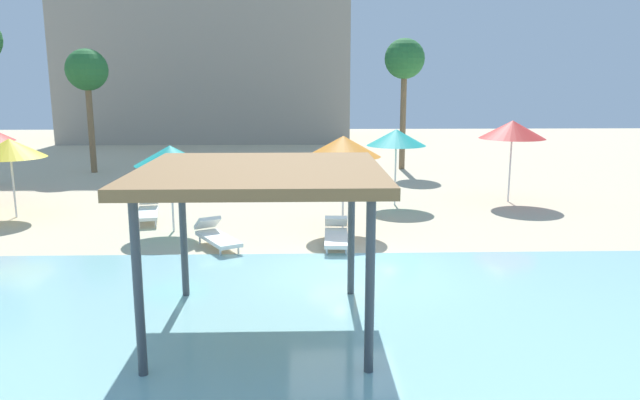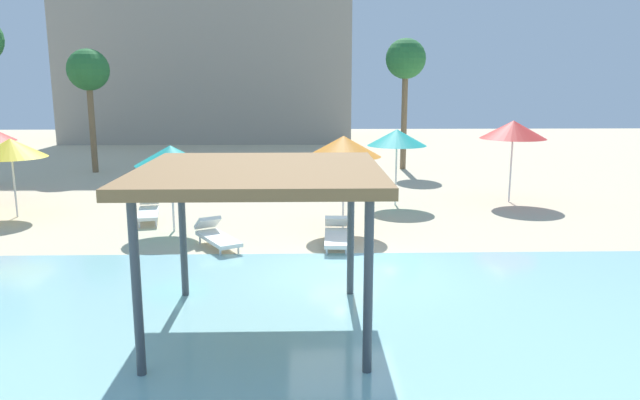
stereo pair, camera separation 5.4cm
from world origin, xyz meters
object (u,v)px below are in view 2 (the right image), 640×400
lounge_chair_5 (216,235)px  palm_tree_1 (88,72)px  beach_umbrella_yellow_0 (11,148)px  beach_umbrella_orange_1 (344,146)px  shade_pavilion (260,178)px  beach_umbrella_red_5 (513,130)px  beach_umbrella_teal_2 (171,155)px  lounge_chair_4 (336,234)px  lounge_chair_2 (149,210)px  palm_tree_2 (406,62)px  beach_umbrella_teal_3 (397,138)px

lounge_chair_5 → palm_tree_1: size_ratio=0.34×
beach_umbrella_yellow_0 → beach_umbrella_orange_1: (10.27, -1.92, 0.24)m
beach_umbrella_yellow_0 → beach_umbrella_orange_1: beach_umbrella_orange_1 is taller
shade_pavilion → beach_umbrella_red_5: beach_umbrella_red_5 is taller
shade_pavilion → beach_umbrella_yellow_0: bearing=133.1°
beach_umbrella_teal_2 → lounge_chair_4: 5.26m
beach_umbrella_teal_2 → palm_tree_1: palm_tree_1 is taller
lounge_chair_2 → palm_tree_2: palm_tree_2 is taller
beach_umbrella_yellow_0 → lounge_chair_5: 8.01m
lounge_chair_4 → beach_umbrella_orange_1: bearing=173.6°
beach_umbrella_orange_1 → beach_umbrella_teal_2: size_ratio=1.10×
lounge_chair_4 → lounge_chair_2: bearing=-115.9°
beach_umbrella_yellow_0 → beach_umbrella_teal_3: size_ratio=0.95×
beach_umbrella_teal_3 → lounge_chair_4: beach_umbrella_teal_3 is taller
shade_pavilion → lounge_chair_5: 5.99m
shade_pavilion → beach_umbrella_orange_1: shade_pavilion is taller
beach_umbrella_red_5 → lounge_chair_5: (-9.63, -5.69, -2.24)m
beach_umbrella_teal_2 → lounge_chair_2: (-1.06, 1.36, -1.87)m
palm_tree_1 → beach_umbrella_orange_1: bearing=-45.8°
shade_pavilion → beach_umbrella_yellow_0: size_ratio=1.61×
beach_umbrella_yellow_0 → palm_tree_2: (13.97, 10.05, 2.91)m
beach_umbrella_teal_2 → lounge_chair_4: size_ratio=1.29×
beach_umbrella_yellow_0 → palm_tree_1: 9.71m
beach_umbrella_orange_1 → beach_umbrella_teal_3: (2.05, 3.48, -0.09)m
lounge_chair_2 → palm_tree_1: bearing=-165.3°
beach_umbrella_orange_1 → palm_tree_1: 15.90m
shade_pavilion → lounge_chair_2: shade_pavilion is taller
beach_umbrella_teal_2 → lounge_chair_4: (4.60, -1.74, -1.87)m
shade_pavilion → beach_umbrella_red_5: size_ratio=1.39×
lounge_chair_2 → shade_pavilion: bearing=14.0°
beach_umbrella_yellow_0 → beach_umbrella_teal_2: size_ratio=1.01×
shade_pavilion → lounge_chair_5: size_ratio=2.07×
beach_umbrella_teal_2 → beach_umbrella_red_5: 11.77m
beach_umbrella_teal_2 → shade_pavilion: bearing=-66.7°
beach_umbrella_teal_3 → lounge_chair_5: size_ratio=1.35×
beach_umbrella_orange_1 → beach_umbrella_red_5: bearing=32.1°
beach_umbrella_orange_1 → lounge_chair_5: 4.41m
beach_umbrella_red_5 → lounge_chair_2: 12.62m
shade_pavilion → lounge_chair_2: bearing=116.0°
lounge_chair_4 → lounge_chair_5: size_ratio=0.99×
beach_umbrella_teal_3 → beach_umbrella_red_5: bearing=5.6°
beach_umbrella_yellow_0 → lounge_chair_4: bearing=-20.4°
shade_pavilion → lounge_chair_5: bearing=106.5°
beach_umbrella_red_5 → beach_umbrella_teal_3: bearing=-174.4°
beach_umbrella_orange_1 → palm_tree_1: size_ratio=0.48×
palm_tree_2 → lounge_chair_5: bearing=-117.3°
beach_umbrella_teal_3 → lounge_chair_2: bearing=-164.8°
palm_tree_2 → beach_umbrella_teal_2: bearing=-125.5°
beach_umbrella_yellow_0 → shade_pavilion: bearing=-46.9°
beach_umbrella_yellow_0 → lounge_chair_5: size_ratio=1.28×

